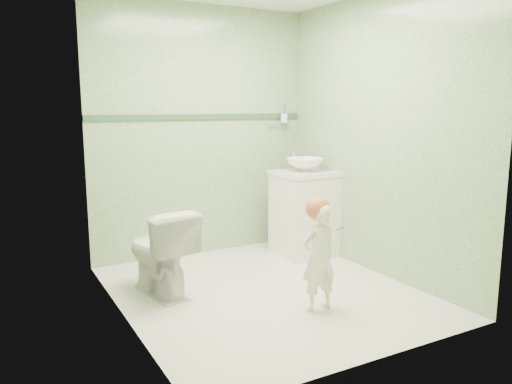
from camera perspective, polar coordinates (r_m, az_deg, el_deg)
ground at (r=4.05m, az=1.04°, el=-11.25°), size 2.50×2.50×0.00m
room_shell at (r=3.79m, az=1.10°, el=5.92°), size 2.50×2.54×2.40m
trim_stripe at (r=4.90m, az=-6.21°, el=8.51°), size 2.20×0.02×0.05m
vanity at (r=4.94m, az=5.48°, el=-2.59°), size 0.52×0.50×0.80m
counter at (r=4.87m, az=5.56°, el=2.13°), size 0.54×0.52×0.04m
basin at (r=4.86m, az=5.58°, el=3.11°), size 0.37×0.37×0.13m
faucet at (r=5.00m, az=4.39°, el=4.25°), size 0.03×0.13×0.18m
cup_holder at (r=5.26m, az=3.14°, el=8.40°), size 0.26×0.07×0.21m
toilet at (r=3.98m, az=-10.95°, el=-6.65°), size 0.49×0.73×0.69m
toddler at (r=3.62m, az=7.14°, el=-7.41°), size 0.29×0.19×0.78m
hair_cap at (r=3.55m, az=7.03°, el=-1.83°), size 0.17×0.17×0.17m
teal_toothbrush at (r=3.51m, az=9.41°, el=-4.06°), size 0.11×0.13×0.08m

